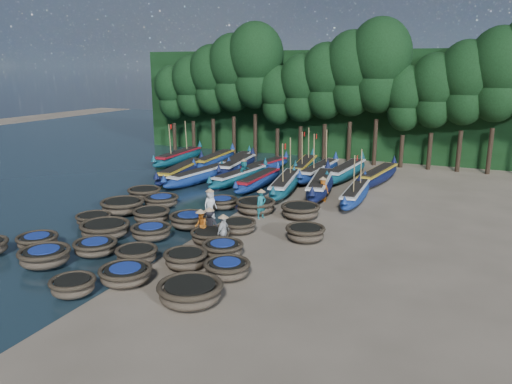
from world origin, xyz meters
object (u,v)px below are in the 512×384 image
at_px(coracle_17, 190,220).
at_px(fisherman_2, 201,224).
at_px(coracle_5, 37,241).
at_px(long_boat_13, 264,167).
at_px(long_boat_11, 237,161).
at_px(coracle_20, 144,193).
at_px(coracle_7, 137,255).
at_px(long_boat_15, 319,171).
at_px(fisherman_0, 210,203).
at_px(long_boat_14, 304,167).
at_px(fisherman_4, 223,231).
at_px(coracle_6, 95,247).
at_px(coracle_3, 126,274).
at_px(coracle_11, 105,229).
at_px(long_boat_10, 215,160).
at_px(long_boat_2, 181,171).
at_px(coracle_1, 45,256).
at_px(coracle_22, 222,203).
at_px(fisherman_1, 261,203).
at_px(coracle_10, 94,219).
at_px(coracle_14, 223,249).
at_px(coracle_18, 238,226).
at_px(fisherman_3, 210,222).
at_px(coracle_23, 256,206).
at_px(long_boat_17, 378,175).
at_px(coracle_19, 305,233).
at_px(long_boat_7, 321,184).
at_px(coracle_13, 210,236).
at_px(coracle_16, 151,215).
at_px(long_boat_8, 355,194).
at_px(coracle_2, 73,286).
at_px(coracle_12, 151,232).
at_px(long_boat_4, 240,177).
at_px(coracle_15, 123,206).
at_px(fisherman_6, 323,189).
at_px(coracle_21, 161,201).
at_px(long_boat_3, 199,176).
at_px(long_boat_5, 259,180).
at_px(fisherman_5, 244,171).
at_px(coracle_9, 227,268).
at_px(coracle_4, 190,292).
at_px(long_boat_12, 237,165).
at_px(coracle_24, 300,211).

distance_m(coracle_17, fisherman_2, 2.06).
relative_size(coracle_5, long_boat_13, 0.28).
bearing_deg(long_boat_11, coracle_20, -101.48).
relative_size(coracle_7, long_boat_15, 0.23).
bearing_deg(fisherman_0, long_boat_14, 19.24).
xyz_separation_m(fisherman_0, fisherman_4, (2.88, -3.90, -0.04)).
bearing_deg(coracle_5, coracle_6, 7.97).
xyz_separation_m(coracle_5, coracle_17, (5.10, 5.67, 0.06)).
distance_m(coracle_3, coracle_11, 6.08).
height_order(long_boat_10, fisherman_2, fisherman_2).
xyz_separation_m(long_boat_2, fisherman_0, (7.12, -8.30, 0.31)).
bearing_deg(coracle_1, fisherman_0, 70.61).
bearing_deg(coracle_22, fisherman_1, -15.99).
bearing_deg(coracle_10, long_boat_15, 64.26).
height_order(coracle_14, fisherman_1, fisherman_1).
xyz_separation_m(coracle_18, fisherman_2, (-1.26, -1.74, 0.43)).
height_order(coracle_3, long_boat_2, long_boat_2).
bearing_deg(coracle_10, fisherman_3, 6.85).
xyz_separation_m(coracle_7, coracle_23, (1.69, 9.27, 0.04)).
distance_m(coracle_1, long_boat_17, 24.50).
xyz_separation_m(coracle_19, coracle_20, (-12.22, 3.42, -0.00)).
relative_size(long_boat_7, fisherman_4, 5.03).
bearing_deg(coracle_5, coracle_13, 29.25).
bearing_deg(fisherman_3, coracle_16, 167.45).
xyz_separation_m(coracle_3, coracle_20, (-7.18, 11.16, 0.03)).
distance_m(long_boat_8, long_boat_11, 13.87).
relative_size(coracle_2, coracle_12, 1.02).
distance_m(coracle_1, long_boat_4, 17.84).
distance_m(coracle_15, fisherman_6, 12.59).
bearing_deg(long_boat_13, coracle_2, -75.23).
distance_m(coracle_21, fisherman_0, 4.10).
bearing_deg(coracle_22, long_boat_3, 130.88).
xyz_separation_m(coracle_6, coracle_10, (-3.20, 3.52, -0.04)).
bearing_deg(fisherman_6, long_boat_8, -3.12).
xyz_separation_m(coracle_12, fisherman_2, (2.32, 1.00, 0.39)).
bearing_deg(fisherman_3, long_boat_10, 116.12).
relative_size(long_boat_5, fisherman_5, 3.95).
distance_m(coracle_7, long_boat_8, 15.81).
relative_size(coracle_22, fisherman_4, 1.35).
distance_m(coracle_15, long_boat_10, 15.16).
xyz_separation_m(coracle_14, fisherman_0, (-3.42, 5.05, 0.49)).
height_order(coracle_5, long_boat_2, long_boat_2).
xyz_separation_m(coracle_15, coracle_21, (1.26, 2.17, -0.08)).
bearing_deg(coracle_9, coracle_11, 166.26).
relative_size(coracle_4, long_boat_12, 0.29).
relative_size(coracle_24, long_boat_10, 0.31).
distance_m(coracle_4, coracle_15, 12.85).
bearing_deg(long_boat_15, coracle_18, -87.35).
height_order(coracle_13, long_boat_8, long_boat_8).
distance_m(coracle_7, coracle_23, 9.42).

